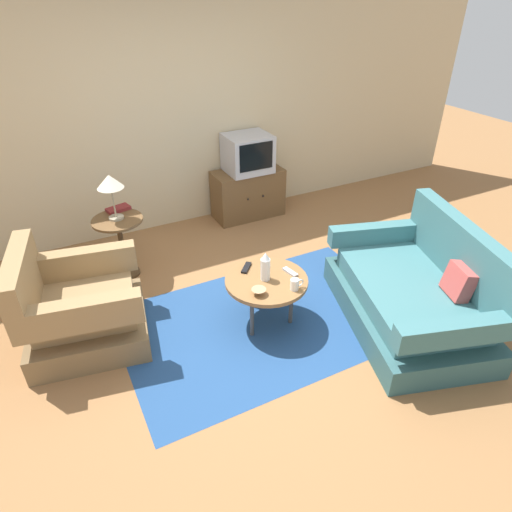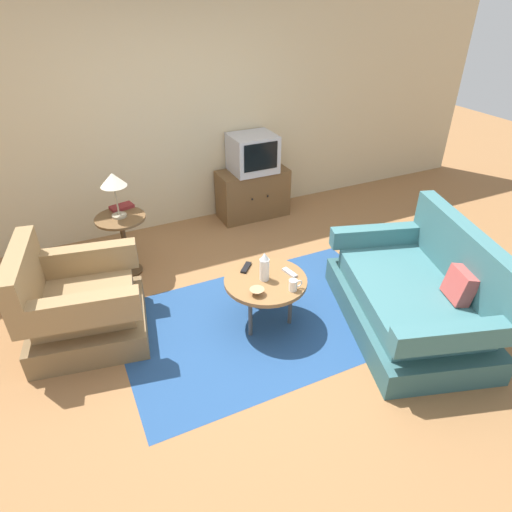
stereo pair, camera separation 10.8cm
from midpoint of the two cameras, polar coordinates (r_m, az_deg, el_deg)
ground_plane at (r=4.04m, az=-1.40°, el=-8.85°), size 16.00×16.00×0.00m
back_wall at (r=5.37m, az=-12.86°, el=17.37°), size 9.00×0.12×2.70m
area_rug at (r=4.08m, az=0.51°, el=-8.32°), size 2.54×1.64×0.00m
armchair at (r=4.00m, az=-22.60°, el=-6.55°), size 1.08×1.04×0.90m
couch at (r=4.14m, az=19.11°, el=-4.70°), size 1.42×1.82×0.93m
coffee_table at (r=3.82m, az=0.54°, el=-3.44°), size 0.72×0.72×0.47m
side_table at (r=4.66m, az=-17.75°, el=2.55°), size 0.50×0.50×0.65m
tv_stand at (r=5.74m, az=-1.59°, el=8.05°), size 0.89×0.44×0.62m
television at (r=5.54m, az=-1.65°, el=13.09°), size 0.54×0.47×0.45m
table_lamp at (r=4.44m, az=-18.97°, el=8.81°), size 0.25×0.25×0.45m
vase at (r=3.73m, az=0.39°, el=-1.38°), size 0.08×0.08×0.26m
mug at (r=3.66m, az=4.21°, el=-3.66°), size 0.12×0.07×0.10m
bowl at (r=3.61m, az=-0.50°, el=-4.63°), size 0.12×0.12×0.05m
tv_remote_dark at (r=3.93m, az=-2.04°, el=-1.52°), size 0.15×0.16×0.02m
tv_remote_silver at (r=3.87m, az=3.63°, el=-2.07°), size 0.08×0.17×0.02m
book at (r=4.75m, az=-17.94°, el=5.80°), size 0.25×0.18×0.03m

